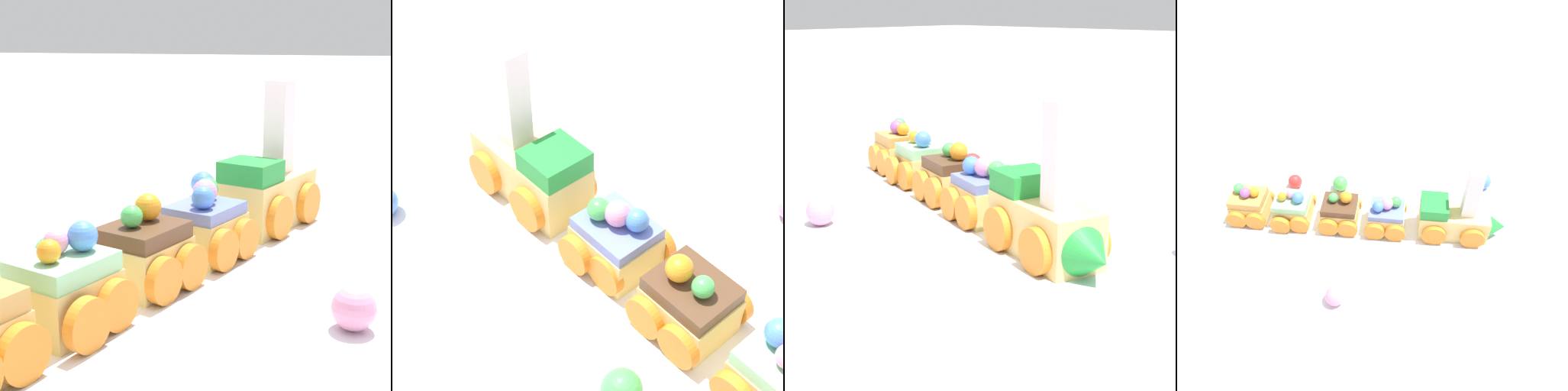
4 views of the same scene
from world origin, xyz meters
The scene contains 10 objects.
ground_plane centered at (0.00, 0.00, 0.00)m, with size 10.00×10.00×0.00m, color beige.
display_board centered at (0.00, 0.00, 0.01)m, with size 0.69×0.42×0.01m, color white.
cake_train_locomotive centered at (0.13, -0.07, 0.04)m, with size 0.14×0.09×0.13m.
cake_car_blueberry centered at (0.03, -0.03, 0.04)m, with size 0.08×0.08×0.06m.
cake_car_chocolate centered at (-0.05, 0.00, 0.04)m, with size 0.08×0.08×0.07m.
cake_car_mint centered at (-0.12, 0.03, 0.04)m, with size 0.08×0.08×0.07m.
cake_car_caramel centered at (-0.19, 0.05, 0.04)m, with size 0.08×0.08×0.07m.
gumball_pink centered at (-0.08, -0.14, 0.03)m, with size 0.03×0.03×0.03m, color pink.
gumball_green centered at (-0.03, 0.08, 0.03)m, with size 0.03×0.03×0.03m, color #4CBC56.
gumball_red centered at (-0.11, 0.10, 0.02)m, with size 0.03×0.03×0.03m, color red.
Camera 3 is at (0.44, -0.48, 0.21)m, focal length 60.00 mm.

